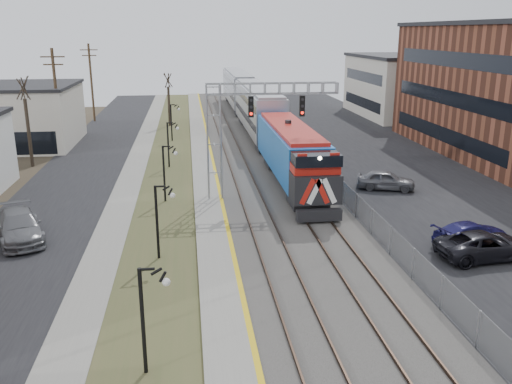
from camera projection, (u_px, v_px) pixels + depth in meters
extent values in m
cube|color=black|center=(74.00, 179.00, 43.65)|extent=(7.00, 120.00, 0.04)
cube|color=gray|center=(131.00, 177.00, 44.18)|extent=(2.00, 120.00, 0.08)
cube|color=#454C28|center=(168.00, 176.00, 44.55)|extent=(4.00, 120.00, 0.06)
cube|color=gray|center=(205.00, 174.00, 44.89)|extent=(2.00, 120.00, 0.24)
cube|color=#595651|center=(264.00, 172.00, 45.49)|extent=(8.00, 120.00, 0.20)
cube|color=black|center=(401.00, 169.00, 46.96)|extent=(16.00, 120.00, 0.04)
cube|color=gold|center=(215.00, 172.00, 44.96)|extent=(0.24, 120.00, 0.01)
cube|color=#2D2119|center=(232.00, 171.00, 45.11)|extent=(0.08, 120.00, 0.15)
cube|color=#2D2119|center=(250.00, 171.00, 45.29)|extent=(0.08, 120.00, 0.15)
cube|color=#2D2119|center=(273.00, 170.00, 45.53)|extent=(0.08, 120.00, 0.15)
cube|color=#2D2119|center=(291.00, 169.00, 45.72)|extent=(0.08, 120.00, 0.15)
cube|color=#165CB4|center=(292.00, 156.00, 40.78)|extent=(3.00, 17.00, 4.25)
cube|color=black|center=(319.00, 215.00, 33.01)|extent=(2.80, 0.50, 0.70)
cube|color=#A6A8B1|center=(258.00, 111.00, 59.93)|extent=(3.00, 22.00, 5.33)
cube|color=#A6A8B1|center=(238.00, 90.00, 81.62)|extent=(3.00, 22.00, 5.33)
cube|color=gray|center=(214.00, 144.00, 37.18)|extent=(1.00, 1.00, 8.00)
cube|color=gray|center=(272.00, 88.00, 36.60)|extent=(9.00, 0.80, 0.80)
cube|color=black|center=(251.00, 107.00, 36.32)|extent=(0.35, 0.25, 1.40)
cube|color=black|center=(302.00, 106.00, 36.74)|extent=(0.35, 0.25, 1.40)
cylinder|color=black|center=(143.00, 322.00, 18.31)|extent=(0.14, 0.14, 4.00)
cylinder|color=black|center=(157.00, 223.00, 27.82)|extent=(0.14, 0.14, 4.00)
cylinder|color=black|center=(164.00, 174.00, 37.33)|extent=(0.14, 0.14, 4.00)
cylinder|color=black|center=(168.00, 145.00, 46.84)|extent=(0.14, 0.14, 4.00)
cylinder|color=black|center=(171.00, 123.00, 58.25)|extent=(0.14, 0.14, 4.00)
cylinder|color=#4C3823|center=(57.00, 102.00, 51.38)|extent=(0.28, 0.28, 10.00)
cylinder|color=#4C3823|center=(92.00, 83.00, 70.40)|extent=(0.28, 0.28, 10.00)
cube|color=gray|center=(313.00, 163.00, 45.80)|extent=(0.04, 120.00, 1.60)
cube|color=#BBB4A4|center=(5.00, 117.00, 55.92)|extent=(14.00, 12.00, 6.00)
cube|color=#BBB4A4|center=(418.00, 87.00, 76.05)|extent=(16.00, 18.00, 8.00)
cylinder|color=#382D23|center=(29.00, 133.00, 47.02)|extent=(0.30, 0.30, 5.95)
cylinder|color=#382D23|center=(169.00, 107.00, 67.58)|extent=(0.30, 0.30, 4.90)
imported|color=black|center=(485.00, 246.00, 28.21)|extent=(5.34, 2.83, 1.43)
imported|color=#181650|center=(471.00, 234.00, 30.01)|extent=(4.83, 2.96, 1.31)
imported|color=slate|center=(386.00, 181.00, 40.57)|extent=(4.60, 3.00, 1.46)
imported|color=slate|center=(19.00, 227.00, 30.73)|extent=(4.12, 6.01, 1.62)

